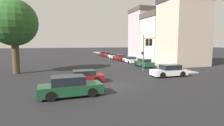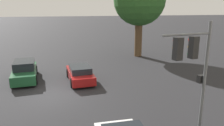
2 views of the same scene
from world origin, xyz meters
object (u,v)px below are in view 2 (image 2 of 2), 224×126
Objects in this scene: crossing_car_2 at (80,74)px; street_tree at (139,0)px; traffic_signal at (192,60)px; crossing_car_0 at (25,71)px.

street_tree is at bearing -48.54° from crossing_car_2.
traffic_signal reaches higher than crossing_car_0.
crossing_car_2 is at bearing -46.46° from street_tree.
traffic_signal is at bearing -14.69° from street_tree.
traffic_signal is 10.25m from crossing_car_2.
traffic_signal is 1.22× the size of crossing_car_2.
street_tree is 2.27× the size of crossing_car_2.
traffic_signal is at bearing 33.75° from crossing_car_0.
street_tree is 12.53m from crossing_car_2.
crossing_car_2 is at bearing 67.38° from crossing_car_0.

